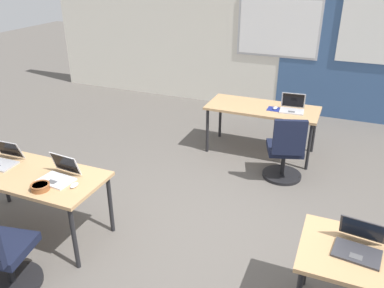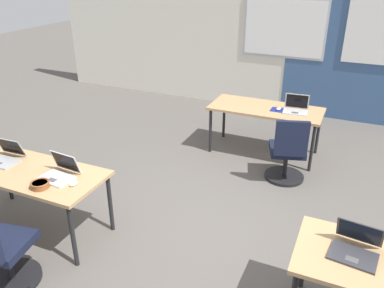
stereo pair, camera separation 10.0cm
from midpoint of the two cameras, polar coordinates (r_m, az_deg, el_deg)
name	(u,v)px [view 1 (the left image)]	position (r m, az deg, el deg)	size (l,w,h in m)	color
ground_plane	(210,237)	(4.28, 1.92, -13.34)	(24.00, 24.00, 0.00)	#56514C
back_wall_assembly	(294,36)	(7.52, 14.19, 15.02)	(10.00, 0.27, 2.80)	silver
desk_near_left	(29,178)	(4.34, -23.23, -4.53)	(1.60, 0.70, 0.72)	tan
desk_far_center	(262,111)	(5.82, 9.72, 4.77)	(1.60, 0.70, 0.72)	tan
laptop_near_left_end	(3,159)	(4.60, -26.42, -1.95)	(0.34, 0.33, 0.22)	#9E9EA3
laptop_near_left_inner	(59,174)	(4.06, -19.43, -4.19)	(0.35, 0.33, 0.23)	silver
mouse_near_left_inner	(74,185)	(3.90, -17.47, -5.75)	(0.06, 0.10, 0.03)	silver
chair_near_left_inner	(0,257)	(3.86, -26.85, -14.50)	(0.52, 0.57, 0.92)	black
laptop_far_right	(292,107)	(5.72, 13.90, 5.21)	(0.35, 0.30, 0.24)	#B7B7BC
mousepad_far_right	(275,109)	(5.73, 11.52, 4.98)	(0.22, 0.19, 0.00)	navy
mouse_far_right	(275,108)	(5.73, 11.53, 5.16)	(0.07, 0.11, 0.03)	silver
chair_far_right	(285,154)	(5.22, 12.85, -1.41)	(0.55, 0.60, 0.92)	black
laptop_near_right_inner	(359,245)	(3.20, 22.28, -13.43)	(0.37, 0.35, 0.22)	#333338
snack_bowl	(40,186)	(3.95, -21.91, -5.76)	(0.18, 0.18, 0.06)	brown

